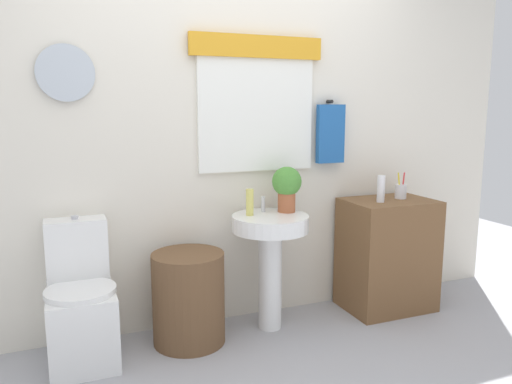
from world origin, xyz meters
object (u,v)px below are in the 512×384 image
object	(u,v)px
lotion_bottle	(381,189)
toothbrush_cup	(401,191)
wooden_cabinet	(387,254)
soap_bottle	(250,202)
toilet	(81,307)
pedestal_sink	(270,245)
laundry_hamper	(189,298)
potted_plant	(287,185)

from	to	relation	value
lotion_bottle	toothbrush_cup	xyz separation A→B (m)	(0.21, 0.06, -0.04)
wooden_cabinet	soap_bottle	distance (m)	1.12
toilet	soap_bottle	bearing A→B (deg)	0.84
pedestal_sink	laundry_hamper	bearing A→B (deg)	-180.00
laundry_hamper	soap_bottle	size ratio (longest dim) A/B	3.35
soap_bottle	lotion_bottle	distance (m)	0.92
toilet	laundry_hamper	size ratio (longest dim) A/B	1.44
toilet	laundry_hamper	world-z (taller)	toilet
pedestal_sink	toothbrush_cup	world-z (taller)	toothbrush_cup
toothbrush_cup	soap_bottle	bearing A→B (deg)	178.48
toilet	potted_plant	xyz separation A→B (m)	(1.29, 0.03, 0.62)
laundry_hamper	lotion_bottle	world-z (taller)	lotion_bottle
toilet	laundry_hamper	xyz separation A→B (m)	(0.61, -0.03, -0.03)
laundry_hamper	soap_bottle	bearing A→B (deg)	6.82
soap_bottle	toilet	bearing A→B (deg)	-179.16
laundry_hamper	toothbrush_cup	xyz separation A→B (m)	(1.55, 0.02, 0.56)
lotion_bottle	toothbrush_cup	bearing A→B (deg)	15.77
wooden_cabinet	soap_bottle	xyz separation A→B (m)	(-1.02, 0.05, 0.44)
soap_bottle	lotion_bottle	xyz separation A→B (m)	(0.92, -0.09, 0.04)
pedestal_sink	wooden_cabinet	world-z (taller)	wooden_cabinet
wooden_cabinet	potted_plant	bearing A→B (deg)	175.51
toilet	pedestal_sink	size ratio (longest dim) A/B	1.08
toilet	lotion_bottle	size ratio (longest dim) A/B	4.42
potted_plant	lotion_bottle	world-z (taller)	potted_plant
laundry_hamper	soap_bottle	distance (m)	0.69
lotion_bottle	toilet	bearing A→B (deg)	177.80
toothbrush_cup	laundry_hamper	bearing A→B (deg)	-179.26
soap_bottle	wooden_cabinet	bearing A→B (deg)	-2.80
laundry_hamper	soap_bottle	xyz separation A→B (m)	(0.42, 0.05, 0.55)
soap_bottle	potted_plant	xyz separation A→B (m)	(0.26, 0.01, 0.09)
potted_plant	lotion_bottle	distance (m)	0.67
lotion_bottle	soap_bottle	bearing A→B (deg)	174.40
laundry_hamper	potted_plant	size ratio (longest dim) A/B	1.90
toilet	wooden_cabinet	size ratio (longest dim) A/B	1.03
potted_plant	lotion_bottle	xyz separation A→B (m)	(0.66, -0.10, -0.05)
soap_bottle	toothbrush_cup	distance (m)	1.13
laundry_hamper	lotion_bottle	xyz separation A→B (m)	(1.34, -0.04, 0.60)
pedestal_sink	potted_plant	size ratio (longest dim) A/B	2.53
toilet	wooden_cabinet	bearing A→B (deg)	-0.97
pedestal_sink	toothbrush_cup	distance (m)	1.05
potted_plant	toothbrush_cup	size ratio (longest dim) A/B	1.60
wooden_cabinet	lotion_bottle	world-z (taller)	lotion_bottle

